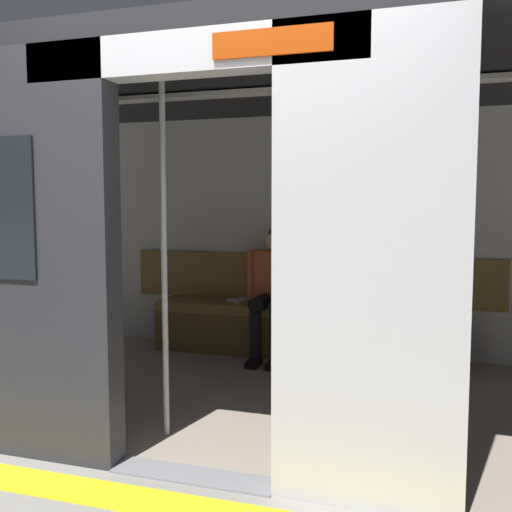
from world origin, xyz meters
The scene contains 8 objects.
ground_plane centered at (0.00, 0.00, 0.00)m, with size 60.00×60.00×0.00m, color gray.
platform_edge_strip centered at (0.00, 0.30, 0.00)m, with size 8.00×0.24×0.01m, color yellow.
train_car centered at (0.05, -1.29, 1.56)m, with size 6.40×2.95×2.34m.
bench_seat centered at (0.00, -2.43, 0.36)m, with size 2.79×0.44×0.47m.
person_seated centered at (0.24, -2.38, 0.69)m, with size 0.55×0.67×1.20m.
handbag centered at (-0.17, -2.50, 0.56)m, with size 0.26×0.15×0.17m.
book centered at (0.61, -2.53, 0.49)m, with size 0.15×0.22×0.03m, color silver.
grab_pole_door centered at (0.38, -0.46, 1.10)m, with size 0.04×0.04×2.20m, color silver.
Camera 1 is at (-1.18, 2.65, 1.41)m, focal length 40.87 mm.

